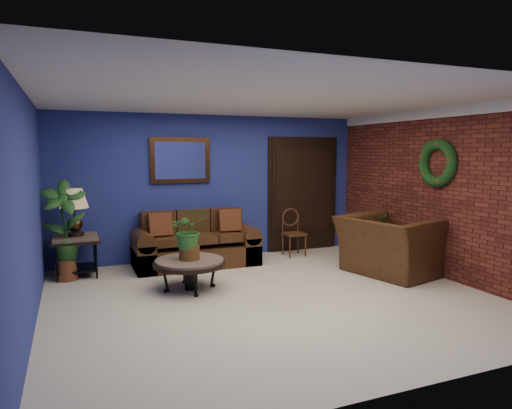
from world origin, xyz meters
name	(u,v)px	position (x,y,z in m)	size (l,w,h in m)	color
floor	(272,298)	(0.00, 0.00, 0.00)	(5.50, 5.50, 0.00)	beige
wall_back	(214,187)	(0.00, 2.50, 1.25)	(5.50, 0.04, 2.50)	navy
wall_left	(28,212)	(-2.75, 0.00, 1.25)	(0.04, 5.00, 2.50)	navy
wall_right_brick	(442,193)	(2.75, 0.00, 1.25)	(0.04, 5.00, 2.50)	maroon
ceiling	(273,99)	(0.00, 0.00, 2.50)	(5.50, 5.00, 0.02)	white
crown_molding	(444,112)	(2.72, 0.00, 2.43)	(0.03, 5.00, 0.14)	white
wall_mirror	(180,160)	(-0.60, 2.46, 1.72)	(1.02, 0.06, 0.77)	#452611
closet_door	(303,195)	(1.75, 2.47, 1.05)	(1.44, 0.06, 2.18)	black
wreath	(437,163)	(2.69, 0.05, 1.70)	(0.72, 0.72, 0.16)	black
sofa	(195,247)	(-0.47, 2.08, 0.30)	(2.00, 0.86, 0.90)	#492C14
coffee_table	(190,264)	(-0.89, 0.74, 0.36)	(0.98, 0.98, 0.42)	#4D4944
end_table	(76,245)	(-2.30, 2.05, 0.47)	(0.67, 0.67, 0.61)	#4D4944
table_lamp	(74,207)	(-2.30, 2.05, 1.06)	(0.41, 0.41, 0.68)	#452611
side_chair	(293,229)	(1.36, 2.11, 0.48)	(0.37, 0.37, 0.85)	#522B17
armchair	(390,245)	(2.15, 0.37, 0.44)	(1.36, 1.19, 0.89)	#492C14
coffee_plant	(189,232)	(-0.89, 0.74, 0.79)	(0.51, 0.45, 0.68)	brown
floor_plant	(377,238)	(2.35, 0.98, 0.44)	(0.40, 0.34, 0.85)	brown
tall_plant	(64,226)	(-2.45, 1.89, 0.80)	(0.67, 0.47, 1.48)	brown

